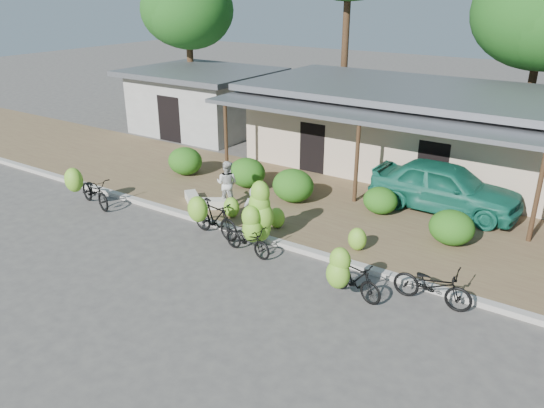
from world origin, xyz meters
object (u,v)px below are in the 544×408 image
Objects in this scene: bike_far_right at (433,285)px; vendor at (255,216)px; sack_near at (214,204)px; bike_left at (212,217)px; bike_far_left at (91,190)px; bystander at (227,183)px; bike_right at (349,276)px; teal_van at (445,187)px; bike_center at (255,224)px; tree_center_right at (541,9)px; tree_back_left at (186,8)px; sack_far at (192,197)px.

vendor is (-5.29, 0.22, 0.42)m from bike_far_right.
vendor reaches higher than sack_near.
bike_left is 2.29× the size of sack_near.
bystander reaches higher than bike_far_left.
bike_far_left is 4.66m from bystander.
bike_far_left is at bearing 91.50° from bike_far_right.
teal_van is (0.28, 6.51, 0.29)m from bike_right.
bike_far_left is 1.03× the size of bike_center.
teal_van is (-0.52, -9.61, -5.17)m from tree_center_right.
sack_near is at bearing 123.10° from teal_van.
teal_van is (6.22, 3.63, 0.04)m from bystander.
tree_back_left is 18.27m from teal_van.
teal_van is (6.47, 4.08, 0.67)m from sack_near.
bike_far_left is 1.07× the size of bike_left.
bike_far_right is 9.08m from sack_far.
bike_left is 1.03× the size of bike_far_right.
sack_near is 0.18× the size of teal_van.
sack_near is 1.04m from sack_far.
bike_left is 7.69m from teal_van.
bystander is at bearing -116.98° from tree_center_right.
bike_far_left is (-10.70, -15.69, -5.49)m from tree_center_right.
bystander is (-5.94, 2.88, 0.25)m from bike_right.
sack_near is (-7.91, 1.48, -0.22)m from bike_far_right.
vendor reaches higher than bystander.
teal_van reaches higher than bike_far_left.
bike_left is (4.97, 0.43, 0.04)m from bike_far_left.
vendor is at bearing -106.30° from tree_center_right.
sack_far is (8.98, -10.12, -5.68)m from tree_back_left.
bike_right is at bearing -92.83° from tree_center_right.
sack_far is (-8.94, 1.56, -0.23)m from bike_far_right.
bike_far_right reaches higher than sack_near.
bystander is 7.20m from teal_van.
sack_far is 0.16× the size of teal_van.
bike_left is at bearing -2.70° from vendor.
sack_far is (-7.23, 2.50, -0.40)m from bike_right.
bike_center is 2.40× the size of sack_near.
tree_back_left is 17.36m from tree_center_right.
bike_right is (-0.80, -16.12, -5.46)m from tree_center_right.
tree_center_right is 4.45× the size of bike_far_right.
tree_back_left reaches higher than sack_far.
teal_van reaches higher than bike_right.
tree_back_left is 3.75× the size of bike_far_left.
teal_van reaches higher than sack_near.
bike_left is 1.41m from vendor.
bike_far_right is at bearing -164.64° from teal_van.
bike_right is 2.18× the size of sack_far.
bystander is at bearing -43.17° from bike_far_left.
teal_van is (-1.44, 5.56, 0.45)m from bike_far_right.
bike_center is at bearing -70.82° from bike_far_left.
bike_right is (3.40, -0.90, -0.16)m from bike_center.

